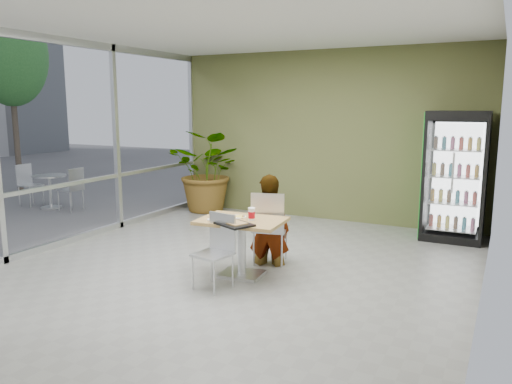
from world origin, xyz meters
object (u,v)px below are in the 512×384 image
at_px(chair_far, 269,223).
at_px(potted_plant, 209,171).
at_px(dining_table, 242,235).
at_px(beverage_fridge, 455,176).
at_px(chair_near, 218,245).
at_px(cafeteria_tray, 234,224).
at_px(seated_woman, 269,230).
at_px(soda_cup, 252,214).

distance_m(chair_far, potted_plant, 3.74).
relative_size(dining_table, chair_far, 1.10).
bearing_deg(beverage_fridge, chair_near, -123.18).
distance_m(cafeteria_tray, potted_plant, 4.38).
distance_m(dining_table, beverage_fridge, 3.87).
xyz_separation_m(chair_near, beverage_fridge, (2.29, 3.60, 0.52)).
bearing_deg(dining_table, seated_woman, 81.55).
bearing_deg(seated_woman, dining_table, 67.08).
relative_size(dining_table, chair_near, 1.26).
bearing_deg(beverage_fridge, chair_far, -129.85).
height_order(chair_far, cafeteria_tray, chair_far).
xyz_separation_m(seated_woman, cafeteria_tray, (-0.02, -0.94, 0.28)).
bearing_deg(cafeteria_tray, dining_table, 103.42).
xyz_separation_m(dining_table, chair_far, (0.12, 0.56, 0.06)).
distance_m(seated_woman, potted_plant, 3.70).
xyz_separation_m(dining_table, cafeteria_tray, (0.08, -0.32, 0.23)).
bearing_deg(chair_far, dining_table, 63.64).
bearing_deg(cafeteria_tray, soda_cup, 78.68).
height_order(chair_near, beverage_fridge, beverage_fridge).
relative_size(chair_near, cafeteria_tray, 2.04).
distance_m(seated_woman, beverage_fridge, 3.34).
xyz_separation_m(soda_cup, cafeteria_tray, (-0.07, -0.32, -0.06)).
xyz_separation_m(dining_table, potted_plant, (-2.52, 3.21, 0.30)).
bearing_deg(potted_plant, dining_table, -51.91).
height_order(chair_far, soda_cup, chair_far).
distance_m(chair_near, beverage_fridge, 4.29).
bearing_deg(chair_near, soda_cup, 74.56).
distance_m(cafeteria_tray, beverage_fridge, 4.07).
distance_m(chair_far, seated_woman, 0.13).
relative_size(chair_near, soda_cup, 5.57).
xyz_separation_m(dining_table, soda_cup, (0.14, 0.01, 0.29)).
height_order(cafeteria_tray, beverage_fridge, beverage_fridge).
bearing_deg(potted_plant, chair_near, -56.42).
bearing_deg(seated_woman, beverage_fridge, -144.53).
bearing_deg(chair_far, beverage_fridge, -143.58).
bearing_deg(chair_near, seated_woman, 90.63).
distance_m(chair_near, potted_plant, 4.42).
bearing_deg(potted_plant, beverage_fridge, -0.95).
xyz_separation_m(seated_woman, beverage_fridge, (2.12, 2.52, 0.57)).
relative_size(seated_woman, potted_plant, 0.93).
distance_m(soda_cup, beverage_fridge, 3.76).
height_order(chair_near, seated_woman, seated_woman).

